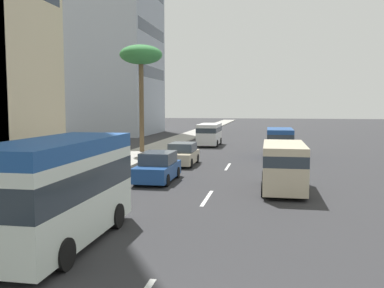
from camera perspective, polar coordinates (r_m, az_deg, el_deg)
The scene contains 15 objects.
ground_plane at distance 35.81m, azimuth 6.03°, elevation -1.41°, with size 198.00×198.00×0.00m, color #2D2D30.
sidewalk_right at distance 37.24m, azimuth -6.25°, elevation -1.04°, with size 162.00×3.19×0.15m, color #9E9B93.
lane_stripe_mid at distance 18.97m, azimuth 2.07°, elevation -7.38°, with size 3.20×0.16×0.01m, color silver.
lane_stripe_far at distance 28.55m, azimuth 4.91°, elevation -3.11°, with size 3.20×0.16×0.01m, color silver.
minibus_lead at distance 13.13m, azimuth -17.61°, elevation -5.65°, with size 6.47×2.40×3.17m.
van_second at distance 20.78m, azimuth 12.42°, elevation -2.68°, with size 4.98×2.10×2.32m.
van_third at distance 43.28m, azimuth 2.39°, elevation 1.49°, with size 5.18×2.14×2.26m.
car_fourth at distance 29.28m, azimuth -1.33°, elevation -1.44°, with size 4.01×1.89×1.55m.
car_fifth at distance 23.06m, azimuth -4.71°, elevation -3.22°, with size 4.07×1.88×1.61m.
van_sixth at distance 34.12m, azimuth 11.87°, elevation 0.41°, with size 4.66×2.14×2.31m.
pedestrian_near_lamp at distance 32.94m, azimuth -9.03°, elevation -0.29°, with size 0.31×0.37×1.56m.
pedestrian_mid_block at distance 23.06m, azimuth -16.82°, elevation -2.73°, with size 0.35×0.27×1.63m.
pedestrian_by_tree at distance 21.84m, azimuth -18.04°, elevation -2.89°, with size 0.39×0.37×1.81m.
palm_tree at distance 36.72m, azimuth -6.97°, elevation 11.63°, with size 3.64×3.64×9.15m.
office_tower_far at distance 63.44m, azimuth -10.60°, elevation 16.23°, with size 14.30×11.36×32.58m.
Camera 1 is at (-3.96, -2.65, 4.17)m, focal length 39.10 mm.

